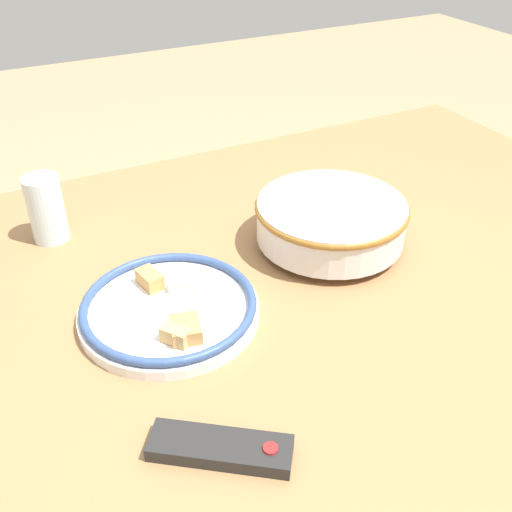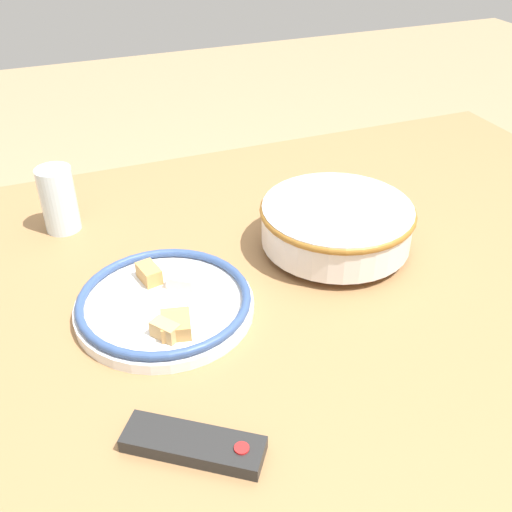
% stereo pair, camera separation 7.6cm
% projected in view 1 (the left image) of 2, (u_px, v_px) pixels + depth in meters
% --- Properties ---
extents(dining_table, '(1.59, 1.05, 0.72)m').
position_uv_depth(dining_table, '(285.00, 301.00, 1.08)').
color(dining_table, olive).
rests_on(dining_table, ground_plane).
extents(noodle_bowl, '(0.28, 0.28, 0.09)m').
position_uv_depth(noodle_bowl, '(331.00, 220.00, 1.08)').
color(noodle_bowl, silver).
rests_on(noodle_bowl, dining_table).
extents(food_plate, '(0.28, 0.28, 0.04)m').
position_uv_depth(food_plate, '(170.00, 308.00, 0.93)').
color(food_plate, white).
rests_on(food_plate, dining_table).
extents(tv_remote, '(0.17, 0.14, 0.02)m').
position_uv_depth(tv_remote, '(221.00, 448.00, 0.72)').
color(tv_remote, black).
rests_on(tv_remote, dining_table).
extents(drinking_glass, '(0.07, 0.07, 0.13)m').
position_uv_depth(drinking_glass, '(46.00, 209.00, 1.09)').
color(drinking_glass, silver).
rests_on(drinking_glass, dining_table).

